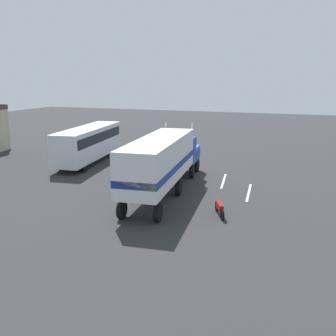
{
  "coord_description": "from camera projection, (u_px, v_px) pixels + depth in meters",
  "views": [
    {
      "loc": [
        -30.95,
        -9.38,
        8.07
      ],
      "look_at": [
        -5.64,
        -0.06,
        1.6
      ],
      "focal_mm": 40.31,
      "sensor_mm": 36.0,
      "label": 1
    }
  ],
  "objects": [
    {
      "name": "ground_plane",
      "position": [
        189.0,
        172.0,
        33.28
      ],
      "size": [
        120.0,
        120.0,
        0.0
      ],
      "primitive_type": "plane",
      "color": "#2D2D30"
    },
    {
      "name": "parked_bus",
      "position": [
        89.0,
        141.0,
        36.61
      ],
      "size": [
        11.25,
        4.05,
        3.4
      ],
      "color": "silver",
      "rests_on": "ground_plane"
    },
    {
      "name": "semi_truck",
      "position": [
        164.0,
        159.0,
        26.41
      ],
      "size": [
        14.34,
        4.18,
        4.5
      ],
      "color": "#193399",
      "rests_on": "ground_plane"
    },
    {
      "name": "lane_stripe_mid",
      "position": [
        249.0,
        192.0,
        27.24
      ],
      "size": [
        4.4,
        0.52,
        0.01
      ],
      "primitive_type": "cube",
      "rotation": [
        0.0,
        0.0,
        0.08
      ],
      "color": "silver",
      "rests_on": "ground_plane"
    },
    {
      "name": "lane_stripe_near",
      "position": [
        224.0,
        181.0,
        30.25
      ],
      "size": [
        4.38,
        0.73,
        0.01
      ],
      "primitive_type": "cube",
      "rotation": [
        0.0,
        0.0,
        0.13
      ],
      "color": "silver",
      "rests_on": "ground_plane"
    },
    {
      "name": "motorcycle",
      "position": [
        220.0,
        208.0,
        22.53
      ],
      "size": [
        1.94,
        1.0,
        1.12
      ],
      "color": "black",
      "rests_on": "ground_plane"
    },
    {
      "name": "person_bystander",
      "position": [
        116.0,
        183.0,
        26.42
      ],
      "size": [
        0.34,
        0.46,
        1.63
      ],
      "color": "#2D3347",
      "rests_on": "ground_plane"
    }
  ]
}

